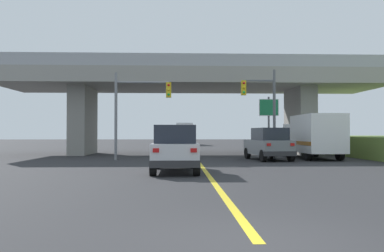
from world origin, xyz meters
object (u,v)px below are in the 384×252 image
(box_truck, at_px, (313,136))
(highway_sign, at_px, (269,113))
(traffic_signal_farside, at_px, (135,103))
(suv_crossing, at_px, (269,144))
(traffic_signal_nearside, at_px, (264,103))
(semi_truck_distant, at_px, (184,134))
(suv_lead, at_px, (175,149))

(box_truck, relative_size, highway_sign, 1.48)
(traffic_signal_farside, xyz_separation_m, highway_sign, (9.38, 3.81, -0.40))
(suv_crossing, height_order, traffic_signal_nearside, traffic_signal_nearside)
(suv_crossing, relative_size, highway_sign, 1.03)
(traffic_signal_farside, distance_m, highway_sign, 10.13)
(highway_sign, bearing_deg, box_truck, -51.10)
(traffic_signal_nearside, distance_m, highway_sign, 3.39)
(suv_crossing, bearing_deg, traffic_signal_nearside, 86.42)
(semi_truck_distant, bearing_deg, suv_crossing, -82.07)
(traffic_signal_nearside, bearing_deg, highway_sign, 71.46)
(suv_crossing, distance_m, semi_truck_distant, 33.93)
(suv_crossing, height_order, traffic_signal_farside, traffic_signal_farside)
(suv_lead, height_order, semi_truck_distant, semi_truck_distant)
(semi_truck_distant, bearing_deg, traffic_signal_farside, -96.35)
(semi_truck_distant, bearing_deg, suv_lead, -91.58)
(suv_lead, xyz_separation_m, semi_truck_distant, (1.14, 41.13, 0.64))
(suv_lead, xyz_separation_m, box_truck, (9.14, 8.88, 0.52))
(suv_crossing, height_order, semi_truck_distant, semi_truck_distant)
(box_truck, xyz_separation_m, highway_sign, (-2.32, 2.87, 1.63))
(highway_sign, height_order, semi_truck_distant, highway_sign)
(suv_lead, distance_m, traffic_signal_farside, 8.73)
(suv_lead, bearing_deg, highway_sign, 59.88)
(suv_lead, bearing_deg, traffic_signal_farside, 107.87)
(suv_lead, bearing_deg, suv_crossing, 52.32)
(traffic_signal_farside, bearing_deg, suv_lead, -72.13)
(semi_truck_distant, bearing_deg, highway_sign, -79.05)
(box_truck, height_order, traffic_signal_farside, traffic_signal_farside)
(suv_lead, relative_size, semi_truck_distant, 0.66)
(traffic_signal_farside, bearing_deg, traffic_signal_nearside, 4.32)
(suv_crossing, distance_m, box_truck, 3.63)
(suv_crossing, relative_size, traffic_signal_farside, 0.81)
(suv_lead, xyz_separation_m, traffic_signal_nearside, (5.75, 8.57, 2.63))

